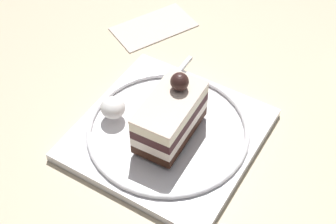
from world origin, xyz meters
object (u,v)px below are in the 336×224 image
fork (169,84)px  folded_napkin (154,26)px  cake_slice (172,117)px  whipped_cream_dollop (112,109)px  dessert_plate (168,133)px

fork → folded_napkin: bearing=37.2°
cake_slice → whipped_cream_dollop: size_ratio=3.20×
fork → folded_napkin: fork is taller
dessert_plate → fork: (0.07, 0.04, 0.01)m
cake_slice → fork: cake_slice is taller
cake_slice → folded_napkin: (0.20, 0.14, -0.05)m
dessert_plate → fork: fork is taller
cake_slice → dessert_plate: bearing=61.2°
dessert_plate → whipped_cream_dollop: size_ratio=7.17×
dessert_plate → fork: bearing=27.5°
cake_slice → whipped_cream_dollop: 0.08m
whipped_cream_dollop → folded_napkin: whipped_cream_dollop is taller
cake_slice → fork: 0.09m
whipped_cream_dollop → fork: (0.09, -0.04, -0.01)m
cake_slice → folded_napkin: bearing=34.9°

